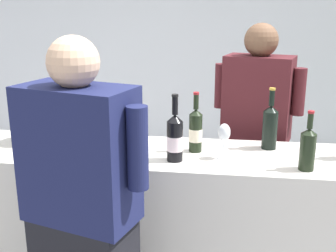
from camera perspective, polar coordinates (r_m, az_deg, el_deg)
The scene contains 15 objects.
wall_back at distance 4.80m, azimuth 4.63°, elevation 11.53°, with size 8.00×0.10×2.80m, color silver.
counter at distance 2.53m, azimuth 0.50°, elevation -14.17°, with size 2.53×0.56×0.99m, color beige.
wine_bottle_0 at distance 2.27m, azimuth -13.83°, elevation -1.28°, with size 0.08×0.08×0.32m.
wine_bottle_1 at distance 2.17m, azimuth 0.92°, elevation -1.58°, with size 0.08×0.08×0.35m.
wine_bottle_2 at distance 2.16m, azimuth 18.24°, elevation -2.81°, with size 0.08×0.08×0.30m.
wine_bottle_3 at distance 2.44m, azimuth -12.20°, elevation -0.16°, with size 0.08×0.08×0.33m.
wine_bottle_6 at distance 2.42m, azimuth 13.52°, elevation 0.03°, with size 0.08×0.08×0.35m.
wine_bottle_7 at distance 2.31m, azimuth 3.72°, elevation -0.56°, with size 0.07×0.07×0.33m.
wine_bottle_8 at distance 2.46m, azimuth -8.55°, elevation 0.20°, with size 0.07×0.07×0.34m.
wine_bottle_9 at distance 2.25m, azimuth -10.06°, elevation -1.33°, with size 0.08×0.08×0.34m.
wine_bottle_10 at distance 2.49m, azimuth -6.13°, elevation 0.29°, with size 0.08×0.08×0.31m.
wine_glass at distance 2.22m, azimuth 7.55°, elevation -1.07°, with size 0.07×0.07×0.19m.
ice_bucket at distance 2.59m, azimuth -17.23°, elevation 0.28°, with size 0.22×0.22×0.22m.
person_server at distance 2.89m, azimuth 11.54°, elevation -3.67°, with size 0.56×0.35×1.66m.
person_guest at distance 1.88m, azimuth -11.19°, elevation -15.04°, with size 0.59×0.36×1.66m.
Camera 1 is at (0.28, -2.17, 1.77)m, focal length 45.41 mm.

